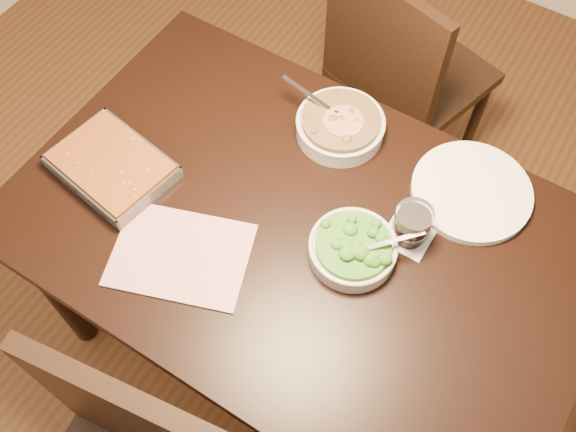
% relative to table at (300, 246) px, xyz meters
% --- Properties ---
extents(ground, '(4.00, 4.00, 0.00)m').
position_rel_table_xyz_m(ground, '(0.00, 0.00, -0.65)').
color(ground, '#4B2815').
rests_on(ground, ground).
extents(table, '(1.40, 0.90, 0.75)m').
position_rel_table_xyz_m(table, '(0.00, 0.00, 0.00)').
color(table, black).
rests_on(table, ground).
extents(magazine_a, '(0.38, 0.33, 0.01)m').
position_rel_table_xyz_m(magazine_a, '(-0.20, -0.21, 0.10)').
color(magazine_a, '#A42E3E').
rests_on(magazine_a, table).
extents(coaster, '(0.11, 0.11, 0.00)m').
position_rel_table_xyz_m(coaster, '(0.23, 0.12, 0.10)').
color(coaster, white).
rests_on(coaster, table).
extents(stew_bowl, '(0.26, 0.23, 0.09)m').
position_rel_table_xyz_m(stew_bowl, '(-0.07, 0.30, 0.13)').
color(stew_bowl, silver).
rests_on(stew_bowl, table).
extents(broccoli_bowl, '(0.21, 0.21, 0.08)m').
position_rel_table_xyz_m(broccoli_bowl, '(0.14, 0.00, 0.12)').
color(broccoli_bowl, silver).
rests_on(broccoli_bowl, table).
extents(baking_dish, '(0.32, 0.26, 0.05)m').
position_rel_table_xyz_m(baking_dish, '(-0.49, -0.11, 0.12)').
color(baking_dish, silver).
rests_on(baking_dish, table).
extents(wine_tumbler, '(0.09, 0.09, 0.10)m').
position_rel_table_xyz_m(wine_tumbler, '(0.23, 0.12, 0.15)').
color(wine_tumbler, black).
rests_on(wine_tumbler, coaster).
extents(dinner_plate, '(0.30, 0.30, 0.02)m').
position_rel_table_xyz_m(dinner_plate, '(0.31, 0.31, 0.11)').
color(dinner_plate, white).
rests_on(dinner_plate, table).
extents(chair_far, '(0.54, 0.54, 0.94)m').
position_rel_table_xyz_m(chair_far, '(-0.10, 0.78, -0.13)').
color(chair_far, black).
rests_on(chair_far, ground).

